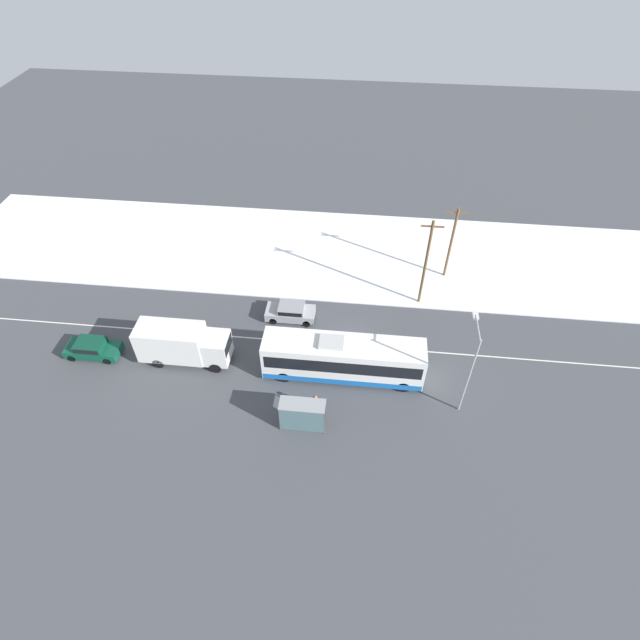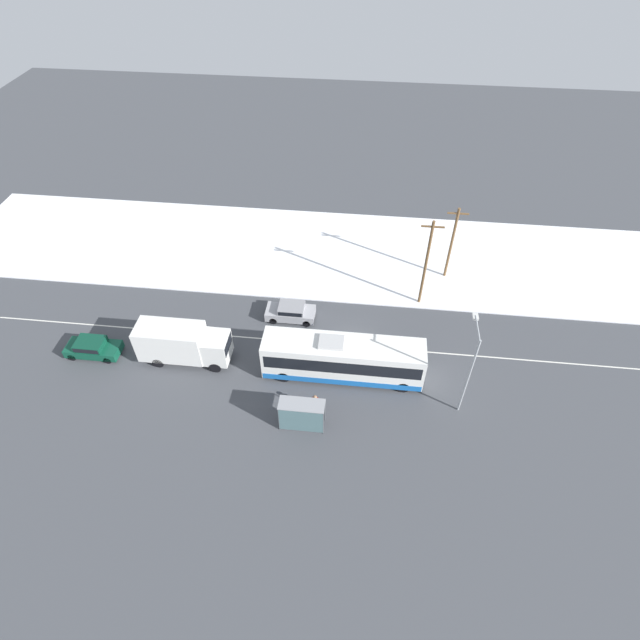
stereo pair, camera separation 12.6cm
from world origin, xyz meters
name	(u,v)px [view 1 (the left image)]	position (x,y,z in m)	size (l,w,h in m)	color
ground_plane	(352,346)	(0.00, 0.00, 0.00)	(120.00, 120.00, 0.00)	#424449
snow_lot	(359,255)	(0.00, 12.11, 0.06)	(80.00, 14.14, 0.12)	white
lane_marking_center	(352,346)	(0.00, 0.00, 0.00)	(60.00, 0.12, 0.00)	silver
city_bus	(343,359)	(-0.51, -2.97, 1.74)	(11.87, 2.57, 3.56)	white
box_truck	(182,343)	(-12.85, -2.76, 1.79)	(6.97, 2.30, 3.28)	silver
sedan_car	(291,311)	(-5.31, 2.64, 0.79)	(4.11, 1.80, 1.43)	#9E9EA3
parked_car_near_truck	(92,348)	(-20.13, -3.08, 0.78)	(4.18, 1.80, 1.41)	#0F4733
pedestrian_at_stop	(315,402)	(-2.17, -6.62, 1.11)	(0.65, 0.29, 1.80)	#23232D
bus_shelter	(302,414)	(-2.92, -8.10, 1.68)	(3.12, 1.20, 2.40)	gray
streetlamp	(471,361)	(7.98, -4.80, 4.60)	(0.36, 2.72, 7.23)	#9EA3A8
utility_pole_roadside	(426,263)	(5.54, 5.83, 4.38)	(1.80, 0.24, 8.38)	brown
utility_pole_snowlot	(451,242)	(8.01, 9.75, 3.81)	(1.80, 0.24, 7.26)	brown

